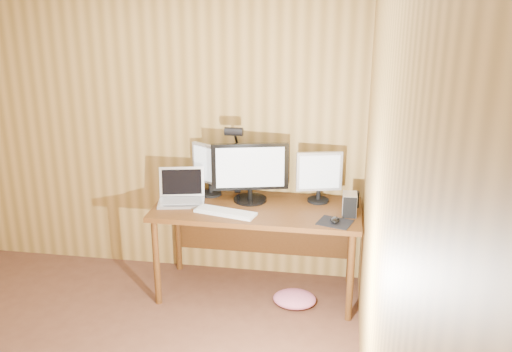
% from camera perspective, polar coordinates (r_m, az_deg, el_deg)
% --- Properties ---
extents(room_shell, '(4.00, 4.00, 4.00)m').
position_cam_1_polar(room_shell, '(3.12, -22.09, -4.36)').
color(room_shell, brown).
rests_on(room_shell, ground).
extents(desk, '(1.60, 0.70, 0.75)m').
position_cam_1_polar(desk, '(4.54, 0.24, -4.19)').
color(desk, '#4E2B10').
rests_on(desk, floor).
extents(monitor_center, '(0.60, 0.26, 0.47)m').
position_cam_1_polar(monitor_center, '(4.47, -0.60, 0.47)').
color(monitor_center, black).
rests_on(monitor_center, desk).
extents(monitor_left, '(0.33, 0.22, 0.42)m').
position_cam_1_polar(monitor_left, '(4.62, -4.61, 0.74)').
color(monitor_left, black).
rests_on(monitor_left, desk).
extents(monitor_right, '(0.36, 0.17, 0.41)m').
position_cam_1_polar(monitor_right, '(4.49, 6.33, 0.06)').
color(monitor_right, black).
rests_on(monitor_right, desk).
extents(laptop, '(0.41, 0.35, 0.26)m').
position_cam_1_polar(laptop, '(4.56, -7.45, -1.75)').
color(laptop, silver).
rests_on(laptop, desk).
extents(keyboard, '(0.49, 0.25, 0.02)m').
position_cam_1_polar(keyboard, '(4.31, -3.08, -3.63)').
color(keyboard, white).
rests_on(keyboard, desk).
extents(mousepad, '(0.28, 0.25, 0.00)m').
position_cam_1_polar(mousepad, '(4.19, 7.89, -4.62)').
color(mousepad, black).
rests_on(mousepad, desk).
extents(mouse, '(0.11, 0.13, 0.04)m').
position_cam_1_polar(mouse, '(4.18, 7.91, -4.36)').
color(mouse, black).
rests_on(mouse, mousepad).
extents(hard_drive, '(0.11, 0.15, 0.17)m').
position_cam_1_polar(hard_drive, '(4.31, 9.34, -2.81)').
color(hard_drive, silver).
rests_on(hard_drive, desk).
extents(phone, '(0.07, 0.11, 0.01)m').
position_cam_1_polar(phone, '(4.34, -2.94, -3.52)').
color(phone, silver).
rests_on(phone, desk).
extents(speaker, '(0.05, 0.05, 0.13)m').
position_cam_1_polar(speaker, '(4.47, 9.93, -2.34)').
color(speaker, black).
rests_on(speaker, desk).
extents(desk_lamp, '(0.14, 0.20, 0.62)m').
position_cam_1_polar(desk_lamp, '(4.56, -2.05, 2.63)').
color(desk_lamp, black).
rests_on(desk_lamp, desk).
extents(fabric_pile, '(0.40, 0.35, 0.11)m').
position_cam_1_polar(fabric_pile, '(4.57, 3.88, -12.17)').
color(fabric_pile, '#D86887').
rests_on(fabric_pile, floor).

